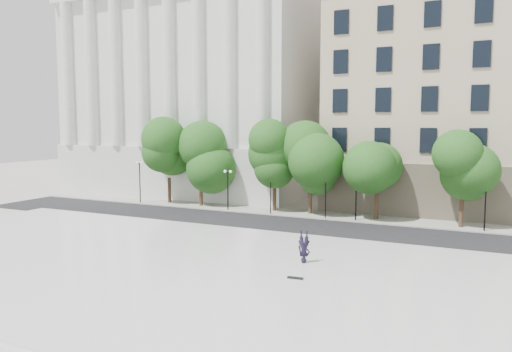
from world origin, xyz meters
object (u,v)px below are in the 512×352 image
object	(u,v)px
traffic_light_west	(271,177)
traffic_light_east	(326,178)
skateboard	(295,278)
person_lying	(304,258)

from	to	relation	value
traffic_light_west	traffic_light_east	bearing A→B (deg)	0.00
traffic_light_west	skateboard	world-z (taller)	traffic_light_west
traffic_light_west	person_lying	size ratio (longest dim) A/B	2.17
traffic_light_west	traffic_light_east	size ratio (longest dim) A/B	0.97
traffic_light_east	skateboard	bearing A→B (deg)	-77.26
person_lying	skateboard	bearing A→B (deg)	-99.43
traffic_light_west	skateboard	xyz separation A→B (m)	(9.57, -18.62, -3.13)
person_lying	traffic_light_west	bearing A→B (deg)	99.07
person_lying	skateboard	world-z (taller)	person_lying
traffic_light_west	skateboard	size ratio (longest dim) A/B	4.92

